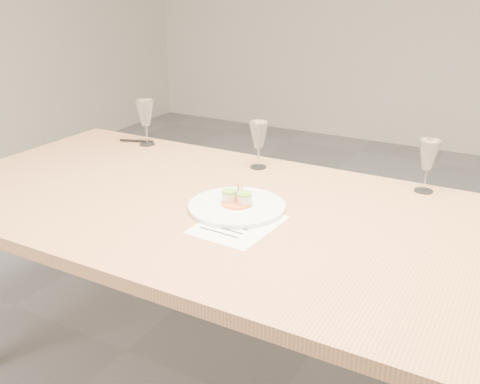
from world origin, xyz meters
The scene contains 7 objects.
dining_table centered at (0.00, 0.00, 0.68)m, with size 2.40×1.00×0.75m.
dinner_plate centered at (-0.14, -0.01, 0.76)m, with size 0.30×0.30×0.08m.
recipe_sheet centered at (-0.08, -0.11, 0.75)m, with size 0.22×0.27×0.00m.
ballpoint_pen centered at (-0.88, 0.41, 0.76)m, with size 0.15×0.06×0.01m.
wine_glass_0 centered at (-0.81, 0.41, 0.89)m, with size 0.08×0.08×0.19m.
wine_glass_1 centered at (-0.26, 0.37, 0.87)m, with size 0.07×0.07×0.18m.
wine_glass_2 centered at (0.34, 0.43, 0.88)m, with size 0.07×0.07×0.18m.
Camera 1 is at (0.61, -1.33, 1.42)m, focal length 40.00 mm.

